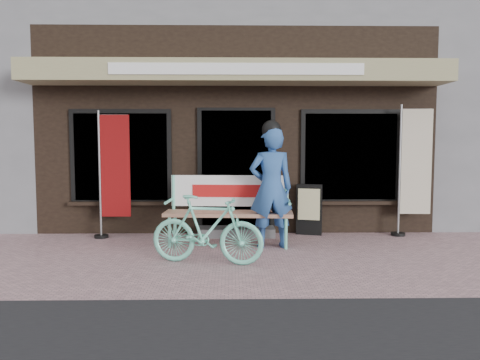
{
  "coord_description": "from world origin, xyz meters",
  "views": [
    {
      "loc": [
        -0.09,
        -6.17,
        1.61
      ],
      "look_at": [
        0.04,
        0.7,
        1.05
      ],
      "focal_mm": 35.0,
      "sensor_mm": 36.0,
      "label": 1
    }
  ],
  "objects_px": {
    "bench": "(229,204)",
    "menu_stand": "(309,209)",
    "person": "(271,185)",
    "bicycle": "(207,230)",
    "nobori_red": "(113,173)",
    "nobori_cream": "(413,169)"
  },
  "relations": [
    {
      "from": "menu_stand",
      "to": "bench",
      "type": "bearing_deg",
      "value": -138.43
    },
    {
      "from": "bicycle",
      "to": "nobori_cream",
      "type": "xyz_separation_m",
      "value": [
        3.42,
        1.79,
        0.7
      ]
    },
    {
      "from": "bench",
      "to": "bicycle",
      "type": "xyz_separation_m",
      "value": [
        -0.28,
        -1.22,
        -0.18
      ]
    },
    {
      "from": "menu_stand",
      "to": "person",
      "type": "bearing_deg",
      "value": -113.03
    },
    {
      "from": "nobori_red",
      "to": "menu_stand",
      "type": "xyz_separation_m",
      "value": [
        3.32,
        0.18,
        -0.65
      ]
    },
    {
      "from": "bench",
      "to": "menu_stand",
      "type": "relative_size",
      "value": 2.29
    },
    {
      "from": "person",
      "to": "menu_stand",
      "type": "bearing_deg",
      "value": 45.42
    },
    {
      "from": "bench",
      "to": "nobori_cream",
      "type": "height_order",
      "value": "nobori_cream"
    },
    {
      "from": "bench",
      "to": "nobori_red",
      "type": "height_order",
      "value": "nobori_red"
    },
    {
      "from": "bicycle",
      "to": "nobori_cream",
      "type": "bearing_deg",
      "value": -49.27
    },
    {
      "from": "bench",
      "to": "person",
      "type": "relative_size",
      "value": 1.04
    },
    {
      "from": "nobori_red",
      "to": "menu_stand",
      "type": "height_order",
      "value": "nobori_red"
    },
    {
      "from": "bench",
      "to": "person",
      "type": "distance_m",
      "value": 0.76
    },
    {
      "from": "person",
      "to": "nobori_red",
      "type": "relative_size",
      "value": 0.91
    },
    {
      "from": "bench",
      "to": "nobori_red",
      "type": "relative_size",
      "value": 0.95
    },
    {
      "from": "person",
      "to": "menu_stand",
      "type": "distance_m",
      "value": 1.29
    },
    {
      "from": "nobori_red",
      "to": "nobori_cream",
      "type": "xyz_separation_m",
      "value": [
        5.08,
        0.08,
        0.06
      ]
    },
    {
      "from": "person",
      "to": "bicycle",
      "type": "relative_size",
      "value": 1.28
    },
    {
      "from": "bench",
      "to": "person",
      "type": "height_order",
      "value": "person"
    },
    {
      "from": "person",
      "to": "nobori_cream",
      "type": "xyz_separation_m",
      "value": [
        2.49,
        0.83,
        0.2
      ]
    },
    {
      "from": "bench",
      "to": "nobori_cream",
      "type": "xyz_separation_m",
      "value": [
        3.14,
        0.57,
        0.52
      ]
    },
    {
      "from": "bench",
      "to": "menu_stand",
      "type": "height_order",
      "value": "bench"
    }
  ]
}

